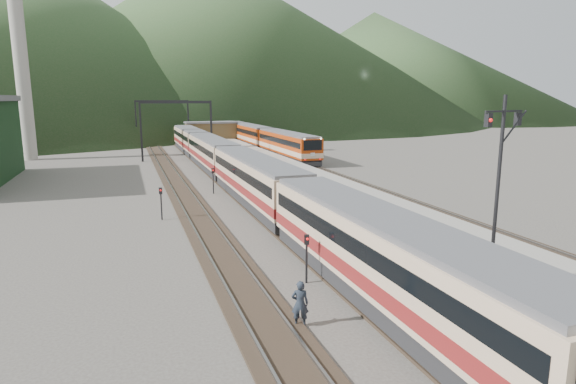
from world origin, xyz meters
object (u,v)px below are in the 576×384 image
object	(u,v)px
second_train	(252,135)
worker	(300,304)
main_train	(229,164)
signal_mast	(499,173)

from	to	relation	value
second_train	worker	xyz separation A→B (m)	(-15.30, -66.56, -1.08)
main_train	second_train	world-z (taller)	main_train
main_train	signal_mast	world-z (taller)	signal_mast
signal_mast	worker	world-z (taller)	signal_mast
second_train	worker	distance (m)	68.30
second_train	signal_mast	xyz separation A→B (m)	(-7.75, -67.62, 3.53)
main_train	second_train	distance (m)	37.75
main_train	worker	distance (m)	30.86
main_train	worker	xyz separation A→B (m)	(-3.80, -30.60, -1.12)
signal_mast	worker	distance (m)	8.92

